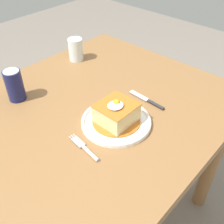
# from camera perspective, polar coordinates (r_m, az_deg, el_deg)

# --- Properties ---
(dining_table) EXTENTS (1.23, 0.89, 0.76)m
(dining_table) POSITION_cam_1_polar(r_m,az_deg,el_deg) (1.05, -7.26, -5.99)
(dining_table) COLOR olive
(dining_table) RESTS_ON ground_plane
(main_plate) EXTENTS (0.24, 0.24, 0.02)m
(main_plate) POSITION_cam_1_polar(r_m,az_deg,el_deg) (0.94, 0.91, -1.99)
(main_plate) COLOR white
(main_plate) RESTS_ON dining_table
(sandwich_meal) EXTENTS (0.17, 0.17, 0.09)m
(sandwich_meal) POSITION_cam_1_polar(r_m,az_deg,el_deg) (0.91, 0.92, -0.31)
(sandwich_meal) COLOR #C66B23
(sandwich_meal) RESTS_ON main_plate
(fork) EXTENTS (0.03, 0.14, 0.01)m
(fork) POSITION_cam_1_polar(r_m,az_deg,el_deg) (0.85, -5.47, -7.92)
(fork) COLOR silver
(fork) RESTS_ON dining_table
(knife) EXTENTS (0.02, 0.17, 0.01)m
(knife) POSITION_cam_1_polar(r_m,az_deg,el_deg) (1.04, 8.24, 2.13)
(knife) COLOR #262628
(knife) RESTS_ON dining_table
(soda_can) EXTENTS (0.07, 0.07, 0.12)m
(soda_can) POSITION_cam_1_polar(r_m,az_deg,el_deg) (1.09, -19.96, 5.34)
(soda_can) COLOR #191E51
(soda_can) RESTS_ON dining_table
(drinking_glass) EXTENTS (0.07, 0.07, 0.10)m
(drinking_glass) POSITION_cam_1_polar(r_m,az_deg,el_deg) (1.32, -7.70, 12.72)
(drinking_glass) COLOR #3F2314
(drinking_glass) RESTS_ON dining_table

